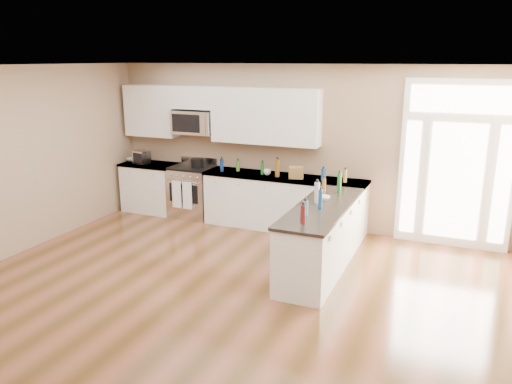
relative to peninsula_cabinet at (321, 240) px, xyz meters
The scene contains 18 objects.
ground 2.46m from the peninsula_cabinet, 112.44° to the right, with size 8.00×8.00×0.00m, color #4D3215.
room_shell 2.74m from the peninsula_cabinet, 112.44° to the right, with size 8.00×8.00×8.00m.
back_cabinet_left 4.06m from the peninsula_cabinet, 159.09° to the left, with size 1.10×0.66×0.94m.
back_cabinet_right 1.81m from the peninsula_cabinet, 126.68° to the left, with size 2.85×0.66×0.94m.
peninsula_cabinet is the anchor object (origin of this frame).
upper_cabinet_left 4.39m from the peninsula_cabinet, 157.26° to the left, with size 1.04×0.33×0.95m, color white.
upper_cabinet_right 2.65m from the peninsula_cabinet, 133.15° to the left, with size 1.94×0.33×0.95m, color white.
upper_cabinet_short 3.73m from the peninsula_cabinet, 150.98° to the left, with size 0.82×0.33×0.40m, color white.
microwave 3.53m from the peninsula_cabinet, 151.57° to the left, with size 0.78×0.41×0.42m.
entry_door 2.52m from the peninsula_cabinet, 46.51° to the left, with size 1.70×0.10×2.60m.
kitchen_range 3.24m from the peninsula_cabinet, 153.44° to the left, with size 0.77×0.69×1.08m.
stockpot 3.20m from the peninsula_cabinet, 152.17° to the left, with size 0.23×0.23×0.18m, color black.
toaster_oven 4.23m from the peninsula_cabinet, 160.73° to the left, with size 0.29×0.23×0.25m, color silver.
cardboard_box 1.73m from the peninsula_cabinet, 121.40° to the left, with size 0.24×0.17×0.19m, color brown.
bowl_left 4.57m from the peninsula_cabinet, 160.50° to the left, with size 0.22×0.22×0.05m, color white.
bowl_peninsula 0.61m from the peninsula_cabinet, 102.35° to the left, with size 0.17×0.17×0.05m, color white.
cup_counter 2.06m from the peninsula_cabinet, 134.17° to the left, with size 0.12×0.12×0.10m, color white.
counter_bottles 1.12m from the peninsula_cabinet, 130.93° to the left, with size 2.33×2.40×0.30m.
Camera 1 is at (2.64, -4.13, 2.89)m, focal length 35.00 mm.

